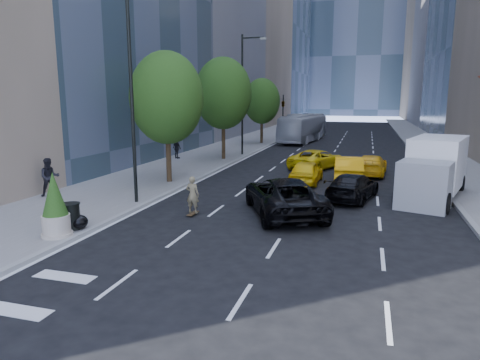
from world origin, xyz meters
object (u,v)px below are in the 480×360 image
(black_sedan_mercedes, at_px, (353,187))
(city_bus, at_px, (303,128))
(black_sedan_lincoln, at_px, (284,196))
(box_truck, at_px, (434,169))
(trash_can, at_px, (71,217))
(planter_shrub, at_px, (55,206))
(skateboarder, at_px, (193,197))

(black_sedan_mercedes, height_order, city_bus, city_bus)
(black_sedan_lincoln, relative_size, box_truck, 0.87)
(trash_can, bearing_deg, black_sedan_mercedes, 40.89)
(trash_can, xyz_separation_m, planter_shrub, (0.00, -0.80, 0.62))
(skateboarder, xyz_separation_m, black_sedan_lincoln, (3.70, 1.33, 0.00))
(skateboarder, relative_size, planter_shrub, 0.70)
(planter_shrub, bearing_deg, skateboarder, 52.02)
(skateboarder, distance_m, box_truck, 12.09)
(black_sedan_lincoln, bearing_deg, black_sedan_mercedes, -151.80)
(black_sedan_lincoln, xyz_separation_m, city_bus, (-3.70, 31.39, 0.78))
(box_truck, relative_size, planter_shrub, 2.90)
(black_sedan_lincoln, distance_m, black_sedan_mercedes, 4.61)
(skateboarder, height_order, black_sedan_mercedes, skateboarder)
(black_sedan_mercedes, relative_size, trash_can, 4.72)
(black_sedan_mercedes, bearing_deg, box_truck, -148.80)
(planter_shrub, bearing_deg, trash_can, 90.00)
(black_sedan_mercedes, bearing_deg, black_sedan_lincoln, 65.72)
(box_truck, bearing_deg, black_sedan_mercedes, -144.53)
(trash_can, bearing_deg, black_sedan_lincoln, 34.49)
(city_bus, xyz_separation_m, trash_can, (-3.40, -36.27, -0.96))
(city_bus, bearing_deg, black_sedan_mercedes, -69.31)
(black_sedan_lincoln, height_order, box_truck, box_truck)
(trash_can, bearing_deg, city_bus, 84.64)
(black_sedan_mercedes, distance_m, trash_can, 13.06)
(black_sedan_lincoln, relative_size, trash_can, 6.07)
(city_bus, bearing_deg, black_sedan_lincoln, -75.74)
(black_sedan_lincoln, xyz_separation_m, planter_shrub, (-7.10, -5.68, 0.44))
(trash_can, relative_size, planter_shrub, 0.41)
(box_truck, height_order, planter_shrub, box_truck)
(black_sedan_lincoln, height_order, planter_shrub, planter_shrub)
(skateboarder, xyz_separation_m, box_truck, (10.31, 6.28, 0.73))
(box_truck, bearing_deg, city_bus, 128.34)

